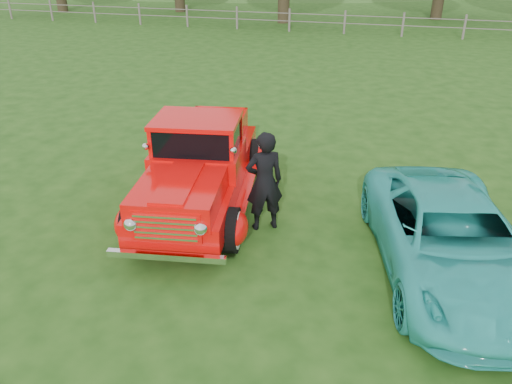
# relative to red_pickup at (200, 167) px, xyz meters

# --- Properties ---
(ground) EXTENTS (140.00, 140.00, 0.00)m
(ground) POSITION_rel_red_pickup_xyz_m (0.51, -2.01, -0.80)
(ground) COLOR #1D4512
(ground) RESTS_ON ground
(distant_hills) EXTENTS (116.00, 60.00, 18.00)m
(distant_hills) POSITION_rel_red_pickup_xyz_m (-3.57, 57.46, -5.34)
(distant_hills) COLOR #356023
(distant_hills) RESTS_ON ground
(fence_line) EXTENTS (48.00, 0.12, 1.20)m
(fence_line) POSITION_rel_red_pickup_xyz_m (0.51, 19.99, -0.19)
(fence_line) COLOR slate
(fence_line) RESTS_ON ground
(red_pickup) EXTENTS (2.77, 5.19, 1.78)m
(red_pickup) POSITION_rel_red_pickup_xyz_m (0.00, 0.00, 0.00)
(red_pickup) COLOR black
(red_pickup) RESTS_ON ground
(teal_sedan) EXTENTS (3.01, 4.80, 1.24)m
(teal_sedan) POSITION_rel_red_pickup_xyz_m (4.42, -1.11, -0.18)
(teal_sedan) COLOR #2EBBB3
(teal_sedan) RESTS_ON ground
(man) EXTENTS (0.79, 0.71, 1.81)m
(man) POSITION_rel_red_pickup_xyz_m (1.39, -0.52, 0.11)
(man) COLOR black
(man) RESTS_ON ground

